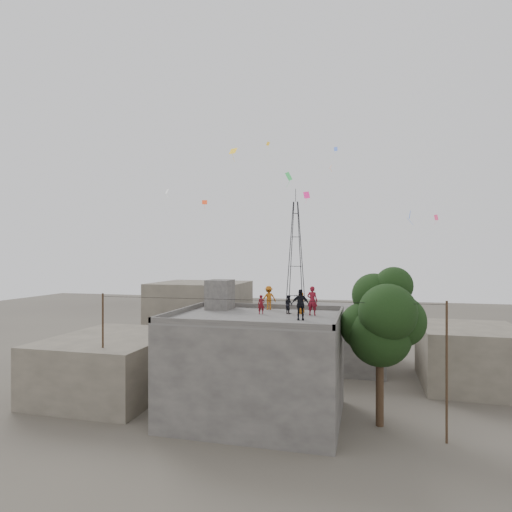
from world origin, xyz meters
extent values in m
plane|color=#47413A|center=(0.00, 0.00, 0.00)|extent=(140.00, 140.00, 0.00)
cube|color=#454341|center=(0.00, 0.00, 3.00)|extent=(10.00, 8.00, 6.00)
cube|color=#5C5A57|center=(0.00, 0.00, 6.05)|extent=(10.00, 8.00, 0.10)
cube|color=#454341|center=(0.00, 3.92, 6.25)|extent=(10.00, 0.15, 0.30)
cube|color=#454341|center=(0.00, -3.92, 6.25)|extent=(10.00, 0.15, 0.30)
cube|color=#454341|center=(4.92, 0.00, 6.25)|extent=(0.15, 8.00, 0.30)
cube|color=#454341|center=(-4.92, 0.00, 6.25)|extent=(0.15, 8.00, 0.30)
cube|color=#454341|center=(-3.20, 2.60, 7.10)|extent=(1.60, 1.80, 2.00)
cube|color=#5C5549|center=(-11.00, 2.00, 2.00)|extent=(8.00, 10.00, 4.00)
cube|color=#454341|center=(2.00, 14.00, 2.50)|extent=(12.00, 9.00, 5.00)
cube|color=#5C5549|center=(-10.00, 16.00, 3.50)|extent=(9.00, 8.00, 7.00)
cube|color=#5C5549|center=(14.00, 10.00, 2.20)|extent=(7.00, 8.00, 4.40)
cylinder|color=black|center=(7.20, 0.50, 2.00)|extent=(0.44, 0.44, 4.00)
cylinder|color=black|center=(7.35, 0.60, 3.60)|extent=(0.64, 0.91, 2.14)
sphere|color=black|center=(7.20, 0.50, 5.20)|extent=(3.60, 3.60, 3.60)
sphere|color=black|center=(8.30, 0.80, 6.00)|extent=(3.00, 3.00, 3.00)
sphere|color=black|center=(6.30, 1.00, 5.60)|extent=(2.80, 2.80, 2.80)
sphere|color=black|center=(7.60, -0.30, 6.60)|extent=(3.20, 3.20, 3.20)
sphere|color=black|center=(6.90, 1.40, 7.40)|extent=(2.60, 2.60, 2.60)
sphere|color=black|center=(8.00, 1.10, 8.00)|extent=(2.20, 2.20, 2.20)
cylinder|color=black|center=(-9.50, -1.50, 3.70)|extent=(0.12, 0.12, 7.40)
cylinder|color=black|center=(10.50, -1.00, 3.70)|extent=(0.12, 0.12, 7.40)
cylinder|color=black|center=(0.50, -1.25, 7.20)|extent=(20.00, 0.52, 0.02)
cylinder|color=black|center=(-4.85, 39.15, 9.00)|extent=(1.27, 1.27, 18.01)
cylinder|color=black|center=(-3.15, 39.15, 9.00)|extent=(1.27, 1.27, 18.01)
cylinder|color=black|center=(-3.15, 40.85, 9.00)|extent=(1.27, 1.27, 18.01)
cylinder|color=black|center=(-4.85, 40.85, 9.00)|extent=(1.27, 1.27, 18.01)
cube|color=black|center=(-4.00, 40.00, 3.60)|extent=(2.36, 0.08, 0.08)
cube|color=black|center=(-4.00, 40.00, 3.60)|extent=(0.08, 2.36, 0.08)
cube|color=black|center=(-4.00, 40.00, 8.10)|extent=(1.81, 0.08, 0.08)
cube|color=black|center=(-4.00, 40.00, 8.10)|extent=(0.08, 1.81, 0.08)
cube|color=black|center=(-4.00, 40.00, 12.60)|extent=(1.26, 0.08, 0.08)
cube|color=black|center=(-4.00, 40.00, 12.60)|extent=(0.08, 1.26, 0.08)
cube|color=black|center=(-4.00, 40.00, 16.20)|extent=(0.82, 0.08, 0.08)
cube|color=black|center=(-4.00, 40.00, 16.20)|extent=(0.08, 0.82, 0.08)
cylinder|color=black|center=(-4.00, 40.00, 19.00)|extent=(0.08, 0.08, 2.00)
imported|color=maroon|center=(3.25, 1.20, 6.99)|extent=(0.72, 0.54, 1.78)
imported|color=#B05D14|center=(2.47, 1.77, 6.77)|extent=(0.75, 0.78, 1.35)
imported|color=black|center=(1.72, 1.55, 6.68)|extent=(0.71, 0.71, 1.17)
imported|color=black|center=(2.82, -0.88, 6.97)|extent=(1.08, 0.59, 1.74)
imported|color=#AA5913|center=(0.07, 3.18, 6.90)|extent=(1.19, 1.05, 1.59)
imported|color=maroon|center=(0.11, 0.91, 6.70)|extent=(0.51, 0.42, 1.19)
plane|color=red|center=(-6.64, 8.57, 14.21)|extent=(0.48, 0.34, 0.38)
plane|color=#F42686|center=(1.66, 10.42, 14.78)|extent=(0.60, 0.44, 0.53)
plane|color=yellow|center=(-2.48, 14.18, 20.26)|extent=(0.35, 0.40, 0.29)
plane|color=blue|center=(9.39, 6.43, 12.59)|extent=(0.16, 0.56, 0.55)
plane|color=silver|center=(-10.96, 10.35, 15.53)|extent=(0.42, 0.41, 0.40)
plane|color=orange|center=(3.20, 16.15, 18.21)|extent=(0.20, 0.39, 0.35)
plane|color=green|center=(1.49, 2.89, 14.99)|extent=(0.57, 0.63, 0.49)
plane|color=#DA3364|center=(11.90, 11.82, 12.81)|extent=(0.29, 0.44, 0.43)
plane|color=gold|center=(-1.23, -0.65, 15.98)|extent=(0.52, 0.40, 0.37)
plane|color=#5278F6|center=(3.81, 14.02, 19.34)|extent=(0.34, 0.22, 0.35)
camera|label=1|loc=(6.42, -24.95, 9.76)|focal=30.00mm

